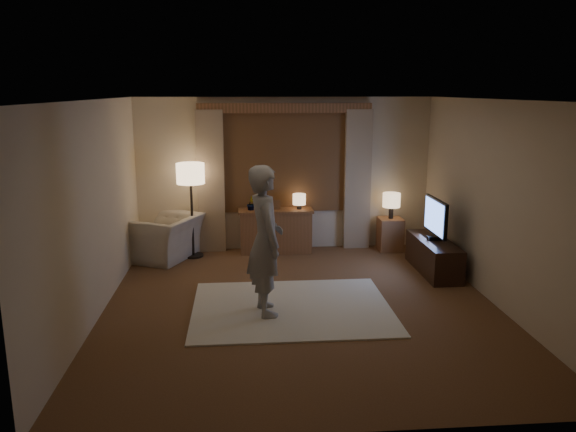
{
  "coord_description": "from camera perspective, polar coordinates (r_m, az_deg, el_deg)",
  "views": [
    {
      "loc": [
        -0.74,
        -6.74,
        2.72
      ],
      "look_at": [
        -0.12,
        0.6,
        1.05
      ],
      "focal_mm": 35.0,
      "sensor_mm": 36.0,
      "label": 1
    }
  ],
  "objects": [
    {
      "name": "plant",
      "position": [
        9.43,
        -3.7,
        1.28
      ],
      "size": [
        0.17,
        0.13,
        0.3
      ],
      "primitive_type": "imported",
      "color": "#999999",
      "rests_on": "sideboard"
    },
    {
      "name": "table_lamp_side",
      "position": [
        9.71,
        10.47,
        1.53
      ],
      "size": [
        0.3,
        0.3,
        0.44
      ],
      "color": "black",
      "rests_on": "side_table"
    },
    {
      "name": "tv_stand",
      "position": [
        8.82,
        14.56,
        -3.95
      ],
      "size": [
        0.45,
        1.4,
        0.5
      ],
      "primitive_type": "cube",
      "color": "black",
      "rests_on": "floor"
    },
    {
      "name": "rug",
      "position": [
        7.22,
        0.37,
        -9.3
      ],
      "size": [
        2.5,
        2.0,
        0.02
      ],
      "primitive_type": "cube",
      "color": "beige",
      "rests_on": "floor"
    },
    {
      "name": "room",
      "position": [
        7.41,
        0.99,
        1.97
      ],
      "size": [
        5.04,
        5.54,
        2.64
      ],
      "color": "brown",
      "rests_on": "ground"
    },
    {
      "name": "sideboard",
      "position": [
        9.55,
        -1.26,
        -1.62
      ],
      "size": [
        1.2,
        0.4,
        0.7
      ],
      "primitive_type": "cube",
      "color": "brown",
      "rests_on": "floor"
    },
    {
      "name": "person",
      "position": [
        6.78,
        -2.32,
        -2.5
      ],
      "size": [
        0.56,
        0.74,
        1.84
      ],
      "primitive_type": "imported",
      "rotation": [
        0.0,
        0.0,
        1.76
      ],
      "color": "gray",
      "rests_on": "rug"
    },
    {
      "name": "table_lamp_sideboard",
      "position": [
        9.47,
        1.15,
        1.64
      ],
      "size": [
        0.22,
        0.22,
        0.3
      ],
      "color": "black",
      "rests_on": "sideboard"
    },
    {
      "name": "side_table",
      "position": [
        9.84,
        10.33,
        -1.82
      ],
      "size": [
        0.4,
        0.4,
        0.56
      ],
      "primitive_type": "cube",
      "color": "brown",
      "rests_on": "floor"
    },
    {
      "name": "armchair",
      "position": [
        9.39,
        -12.39,
        -2.15
      ],
      "size": [
        1.32,
        1.39,
        0.71
      ],
      "primitive_type": "imported",
      "rotation": [
        0.0,
        0.0,
        -2.0
      ],
      "color": "beige",
      "rests_on": "floor"
    },
    {
      "name": "picture_frame",
      "position": [
        9.45,
        -1.27,
        1.02
      ],
      "size": [
        0.16,
        0.02,
        0.2
      ],
      "primitive_type": "cube",
      "color": "brown",
      "rests_on": "sideboard"
    },
    {
      "name": "floor_lamp",
      "position": [
        9.22,
        -9.87,
        3.76
      ],
      "size": [
        0.45,
        0.45,
        1.56
      ],
      "color": "black",
      "rests_on": "floor"
    },
    {
      "name": "tv",
      "position": [
        8.67,
        14.77,
        -0.15
      ],
      "size": [
        0.21,
        0.88,
        0.63
      ],
      "color": "black",
      "rests_on": "tv_stand"
    }
  ]
}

